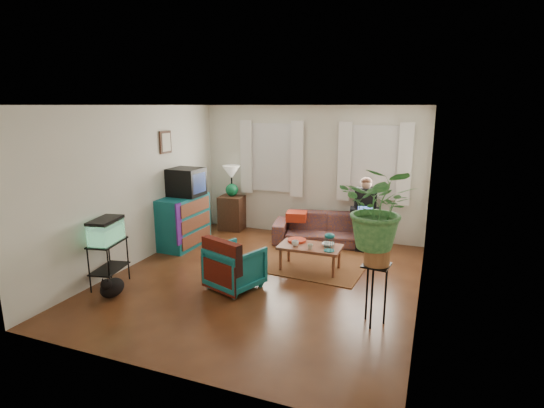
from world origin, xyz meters
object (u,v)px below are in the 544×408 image
at_px(dresser, 184,221).
at_px(aquarium_stand, 109,264).
at_px(sofa, 326,224).
at_px(plant_stand, 375,294).
at_px(armchair, 235,265).
at_px(side_table, 232,212).
at_px(coffee_table, 310,258).

height_order(dresser, aquarium_stand, dresser).
height_order(sofa, aquarium_stand, sofa).
xyz_separation_m(dresser, plant_stand, (3.76, -1.69, -0.09)).
bearing_deg(dresser, armchair, -36.77).
bearing_deg(side_table, dresser, -104.10).
relative_size(aquarium_stand, coffee_table, 0.68).
relative_size(dresser, coffee_table, 1.08).
distance_m(armchair, plant_stand, 2.06).
height_order(side_table, plant_stand, plant_stand).
bearing_deg(armchair, side_table, -42.79).
xyz_separation_m(sofa, side_table, (-2.12, 0.25, -0.03)).
distance_m(side_table, aquarium_stand, 3.33).
distance_m(dresser, armchair, 2.19).
relative_size(side_table, aquarium_stand, 1.06).
distance_m(sofa, coffee_table, 1.42).
xyz_separation_m(sofa, coffee_table, (0.09, -1.40, -0.18)).
distance_m(sofa, aquarium_stand, 3.94).
relative_size(sofa, aquarium_stand, 2.93).
height_order(dresser, plant_stand, dresser).
distance_m(sofa, dresser, 2.70).
height_order(sofa, dresser, dresser).
bearing_deg(sofa, aquarium_stand, -140.30).
bearing_deg(coffee_table, side_table, 143.02).
height_order(side_table, dresser, dresser).
bearing_deg(aquarium_stand, armchair, 8.06).
relative_size(sofa, side_table, 2.75).
xyz_separation_m(sofa, aquarium_stand, (-2.47, -3.07, -0.05)).
bearing_deg(plant_stand, armchair, 170.34).
relative_size(dresser, plant_stand, 1.38).
bearing_deg(side_table, coffee_table, -36.79).
relative_size(aquarium_stand, plant_stand, 0.88).
bearing_deg(coffee_table, aquarium_stand, -147.18).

